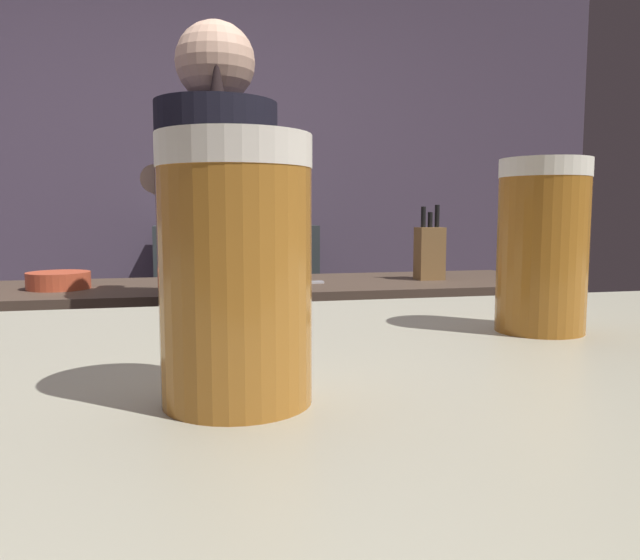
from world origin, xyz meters
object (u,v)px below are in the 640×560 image
object	(u,v)px
bottle_soy	(286,211)
bottle_vinegar	(196,209)
pint_glass_near	(542,246)
chefs_knife	(291,283)
knife_block	(430,252)
bottle_hot_sauce	(255,212)
bartender	(219,277)
mixing_bowl	(59,280)
pint_glass_far	(236,271)
bottle_olive_oil	(299,207)

from	to	relation	value
bottle_soy	bottle_vinegar	xyz separation A→B (m)	(-0.47, 0.10, 0.01)
pint_glass_near	chefs_knife	bearing A→B (deg)	86.52
chefs_knife	bottle_vinegar	size ratio (longest dim) A/B	1.09
knife_block	bottle_hot_sauce	xyz separation A→B (m)	(-0.52, 1.20, 0.15)
bartender	mixing_bowl	bearing A→B (deg)	50.65
pint_glass_far	bottle_olive_oil	world-z (taller)	bottle_olive_oil
pint_glass_far	bottle_olive_oil	size ratio (longest dim) A/B	0.53
bartender	bottle_soy	distance (m)	1.57
pint_glass_far	bottle_soy	world-z (taller)	bottle_soy
bottle_vinegar	knife_block	bearing A→B (deg)	-53.67
knife_block	pint_glass_far	bearing A→B (deg)	-115.55
pint_glass_far	bottle_vinegar	size ratio (longest dim) A/B	0.61
bottle_hot_sauce	pint_glass_near	bearing A→B (deg)	-92.43
pint_glass_near	bottle_olive_oil	size ratio (longest dim) A/B	0.55
mixing_bowl	bottle_vinegar	xyz separation A→B (m)	(0.49, 1.14, 0.25)
chefs_knife	bottle_soy	size ratio (longest dim) A/B	1.20
chefs_knife	pint_glass_far	distance (m)	1.91
bottle_soy	bottle_olive_oil	bearing A→B (deg)	43.12
pint_glass_far	bottle_olive_oil	xyz separation A→B (m)	(0.61, 3.03, 0.06)
bartender	pint_glass_near	xyz separation A→B (m)	(0.18, -1.32, 0.15)
chefs_knife	bottle_hot_sauce	distance (m)	1.26
knife_block	bottle_soy	bearing A→B (deg)	109.74
mixing_bowl	chefs_knife	xyz separation A→B (m)	(0.79, -0.03, -0.02)
chefs_knife	pint_glass_far	bearing A→B (deg)	-102.63
bartender	bottle_olive_oil	xyz separation A→B (m)	(0.53, 1.57, 0.21)
pint_glass_near	bottle_hot_sauce	world-z (taller)	bottle_hot_sauce
bottle_hot_sauce	bottle_soy	size ratio (longest dim) A/B	0.91
bartender	chefs_knife	size ratio (longest dim) A/B	6.97
bottle_soy	bottle_vinegar	distance (m)	0.48
bartender	bottle_hot_sauce	bearing A→B (deg)	-8.83
pint_glass_near	pint_glass_far	distance (m)	0.29
bartender	pint_glass_far	distance (m)	1.47
bottle_hot_sauce	bottle_soy	bearing A→B (deg)	-46.32
chefs_knife	bottle_vinegar	bearing A→B (deg)	102.54
bottle_hot_sauce	bottle_olive_oil	bearing A→B (deg)	-18.05
bartender	mixing_bowl	world-z (taller)	bartender
knife_block	pint_glass_far	xyz separation A→B (m)	(-0.91, -1.90, 0.12)
chefs_knife	bottle_hot_sauce	world-z (taller)	bottle_hot_sauce
chefs_knife	bottle_vinegar	distance (m)	1.24
mixing_bowl	bottle_olive_oil	size ratio (longest dim) A/B	0.82
chefs_knife	bottle_hot_sauce	size ratio (longest dim) A/B	1.32
mixing_bowl	bottle_hot_sauce	size ratio (longest dim) A/B	1.13
knife_block	bottle_olive_oil	distance (m)	1.18
mixing_bowl	bottle_hot_sauce	distance (m)	1.47
bartender	pint_glass_far	xyz separation A→B (m)	(-0.08, -1.46, 0.15)
mixing_bowl	bottle_soy	distance (m)	1.44
mixing_bowl	pint_glass_near	distance (m)	1.90
knife_block	chefs_knife	size ratio (longest dim) A/B	1.19
mixing_bowl	bottle_hot_sauce	xyz separation A→B (m)	(0.81, 1.20, 0.23)
bartender	pint_glass_far	world-z (taller)	bartender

